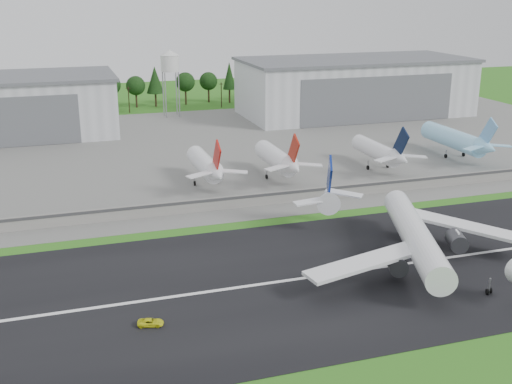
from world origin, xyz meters
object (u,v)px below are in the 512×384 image
object	(u,v)px
parked_jet_red_a	(207,166)
parked_jet_navy	(381,152)
main_airliner	(416,242)
parked_jet_red_b	(279,160)
ground_vehicle	(151,322)
parked_jet_skyblue	(459,140)

from	to	relation	value
parked_jet_red_a	parked_jet_navy	world-z (taller)	parked_jet_red_a
main_airliner	parked_jet_red_a	world-z (taller)	main_airliner
main_airliner	parked_jet_red_b	size ratio (longest dim) A/B	1.84
parked_jet_red_b	ground_vehicle	bearing A→B (deg)	-123.66
parked_jet_red_a	parked_jet_red_b	xyz separation A→B (m)	(22.15, 0.02, 0.10)
parked_jet_skyblue	parked_jet_red_b	bearing A→B (deg)	-175.62
parked_jet_navy	parked_jet_skyblue	distance (m)	32.26
parked_jet_navy	parked_jet_skyblue	size ratio (longest dim) A/B	0.84
parked_jet_red_a	parked_jet_navy	xyz separation A→B (m)	(56.07, -0.02, -0.13)
ground_vehicle	parked_jet_skyblue	xyz separation A→B (m)	(116.39, 81.03, 5.68)
ground_vehicle	parked_jet_red_a	xyz separation A→B (m)	(28.46, 75.98, 5.37)
parked_jet_red_b	main_airliner	bearing A→B (deg)	-84.80
parked_jet_red_a	parked_jet_skyblue	bearing A→B (deg)	3.29
parked_jet_red_a	parked_jet_red_b	distance (m)	22.15
parked_jet_navy	parked_jet_skyblue	xyz separation A→B (m)	(31.85, 5.08, 0.44)
ground_vehicle	parked_jet_red_b	distance (m)	91.47
parked_jet_navy	parked_jet_skyblue	world-z (taller)	parked_jet_skyblue
main_airliner	parked_jet_red_b	bearing A→B (deg)	-65.38
main_airliner	parked_jet_skyblue	size ratio (longest dim) A/B	1.54
ground_vehicle	parked_jet_skyblue	bearing A→B (deg)	-40.91
parked_jet_navy	parked_jet_red_b	bearing A→B (deg)	179.93
main_airliner	parked_jet_red_b	xyz separation A→B (m)	(-6.10, 66.98, 1.30)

